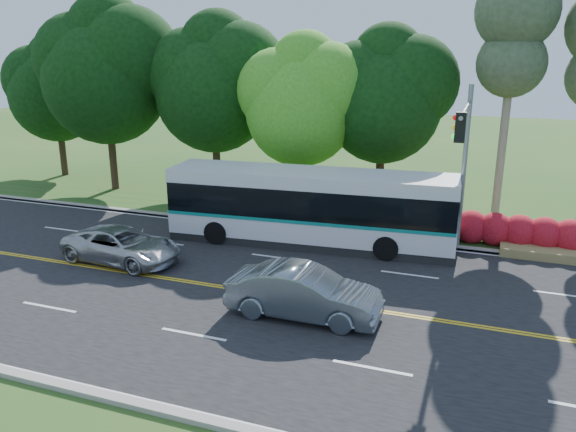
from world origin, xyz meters
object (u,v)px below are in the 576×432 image
(transit_bus, at_px, (310,208))
(sedan, at_px, (304,293))
(traffic_signal, at_px, (464,149))
(suv, at_px, (122,245))

(transit_bus, relative_size, sedan, 2.54)
(traffic_signal, distance_m, transit_bus, 6.96)
(traffic_signal, bearing_deg, transit_bus, 177.16)
(transit_bus, bearing_deg, suv, -147.99)
(sedan, bearing_deg, traffic_signal, -33.03)
(traffic_signal, relative_size, suv, 1.41)
(transit_bus, height_order, sedan, transit_bus)
(traffic_signal, distance_m, sedan, 8.72)
(transit_bus, relative_size, suv, 2.55)
(sedan, relative_size, suv, 1.01)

